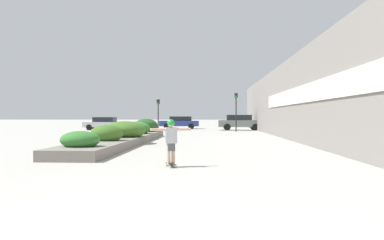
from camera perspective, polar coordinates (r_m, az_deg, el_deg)
building_wall_right at (r=21.71m, az=16.81°, el=3.39°), size 0.67×48.93×5.07m
planter_box at (r=19.63m, az=-10.62°, el=-2.31°), size 2.21×15.48×1.31m
skateboard at (r=10.07m, az=-3.53°, el=-7.41°), size 0.39×0.60×0.09m
skateboarder at (r=9.98m, az=-3.54°, el=-2.80°), size 1.15×0.53×1.30m
car_leftmost at (r=40.83m, az=-2.05°, el=-0.38°), size 4.64×1.90×1.47m
car_center_left at (r=38.40m, az=-14.50°, el=-0.52°), size 4.08×1.90×1.39m
car_center_right at (r=36.91m, az=8.02°, el=-0.35°), size 4.74×1.95×1.64m
traffic_light_left at (r=33.83m, az=-5.66°, el=1.79°), size 0.28×0.30×3.15m
traffic_light_right at (r=33.19m, az=7.36°, el=2.40°), size 0.28×0.30×3.72m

